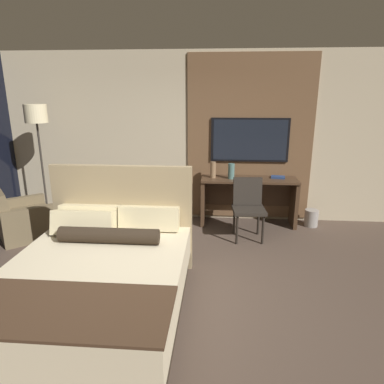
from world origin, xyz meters
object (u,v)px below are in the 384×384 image
Objects in this scene: tv at (250,140)px; vase_short at (213,170)px; desk at (248,194)px; book at (278,177)px; waste_bin at (311,218)px; bed at (98,280)px; armchair_by_window at (24,220)px; vase_tall at (231,171)px; floor_lamp at (37,124)px; desk_chair at (248,203)px.

tv reaches higher than vase_short.
desk is 6.44× the size of book.
desk is at bearing 177.87° from waste_bin.
bed is 2.50m from armchair_by_window.
tv reaches higher than vase_tall.
waste_bin is (1.64, -0.02, -0.78)m from vase_short.
floor_lamp is 4.65m from waste_bin.
vase_tall reaches higher than desk.
floor_lamp reaches higher than bed.
bed reaches higher than vase_tall.
waste_bin is at bearing -2.13° from desk.
desk_chair is 3.43m from armchair_by_window.
vase_tall is at bearing -9.45° from vase_short.
armchair_by_window is 4.35× the size of book.
waste_bin is (1.10, 0.53, -0.41)m from desk_chair.
vase_tall is 0.89× the size of waste_bin.
desk_chair reaches higher than book.
vase_short is at bearing -160.35° from tv.
book is at bearing 5.41° from floor_lamp.
desk is 0.57m from desk_chair.
vase_short reaches higher than desk.
vase_tall is at bearing 111.87° from desk_chair.
vase_tall is at bearing 61.15° from bed.
desk is 3.54m from floor_lamp.
tv is 0.78m from vase_short.
bed is 2.59m from desk_chair.
waste_bin is at bearing 21.47° from desk_chair.
vase_tall is (-0.30, -0.07, 0.39)m from desk.
armchair_by_window is at bearing -170.08° from waste_bin.
vase_short is 1.09× the size of book.
desk_chair is 3.26× the size of waste_bin.
desk is at bearing 1.67° from vase_short.
floor_lamp reaches higher than armchair_by_window.
desk_chair is at bearing -63.83° from vase_tall.
floor_lamp is 7.49× the size of vase_short.
tv is at bearing 167.47° from waste_bin.
book is (0.47, -0.16, -0.58)m from tv.
tv is at bearing 58.78° from bed.
desk_chair is 0.46× the size of floor_lamp.
desk is 0.50m from vase_tall.
vase_tall is (-0.30, -0.26, -0.47)m from tv.
floor_lamp is 2.85m from vase_short.
desk is 0.79× the size of floor_lamp.
waste_bin is at bearing -7.67° from book.
bed reaches higher than vase_short.
bed reaches higher than waste_bin.
book is (0.77, 0.11, -0.11)m from vase_tall.
vase_short is (1.08, 2.56, 0.58)m from bed.
tv is at bearing 41.29° from vase_tall.
book is (0.52, 0.61, 0.26)m from desk_chair.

